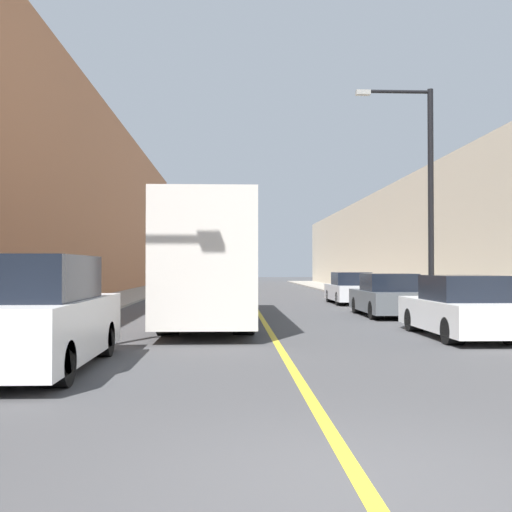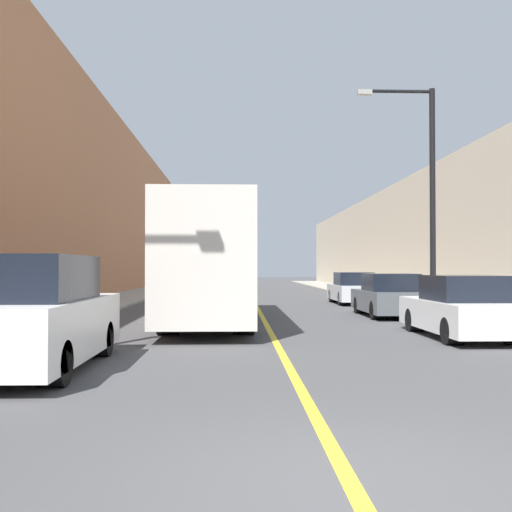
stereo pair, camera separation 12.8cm
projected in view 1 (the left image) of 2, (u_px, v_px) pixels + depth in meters
ground_plane at (363, 485)px, 4.75m from camera, size 200.00×200.00×0.00m
sidewalk_left at (125, 296)px, 34.42m from camera, size 3.00×72.00×0.10m
sidewalk_right at (371, 296)px, 35.02m from camera, size 3.00×72.00×0.10m
building_row_left at (64, 195)px, 34.38m from camera, size 4.00×72.00×11.73m
building_row_right at (429, 239)px, 35.23m from camera, size 4.00×72.00×6.78m
road_center_line at (249, 297)px, 34.72m from camera, size 0.16×72.00×0.01m
bus at (211, 262)px, 18.93m from camera, size 2.47×11.52×3.57m
parked_suv_left at (36, 317)px, 10.03m from camera, size 1.91×4.79×1.93m
car_right_near at (461, 309)px, 14.76m from camera, size 1.79×4.54×1.54m
car_right_mid at (388, 297)px, 21.10m from camera, size 1.87×4.32×1.51m
car_right_far at (350, 290)px, 28.30m from camera, size 1.80×4.25×1.50m
street_lamp_right at (424, 185)px, 20.88m from camera, size 2.73×0.24×7.87m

